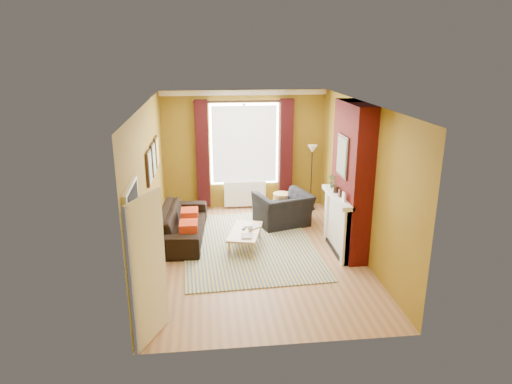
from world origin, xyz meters
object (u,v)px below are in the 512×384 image
Objects in this scene: sofa at (182,224)px; armchair at (283,209)px; coffee_table at (245,232)px; wicker_stool at (282,204)px; floor_lamp at (312,159)px.

sofa is 2.20m from armchair.
armchair reaches higher than coffee_table.
floor_lamp is at bearing 21.15° from wicker_stool.
sofa is 1.36m from coffee_table.
coffee_table is (1.22, -0.60, 0.00)m from sofa.
floor_lamp reaches higher than sofa.
floor_lamp is at bearing -149.19° from armchair.
floor_lamp is (0.74, 0.29, 0.97)m from wicker_stool.
wicker_stool is (2.23, 1.16, -0.06)m from sofa.
floor_lamp is at bearing -59.99° from sofa.
sofa is 1.39× the size of floor_lamp.
sofa reaches higher than wicker_stool.
floor_lamp reaches higher than armchair.
floor_lamp is (2.97, 1.45, 0.91)m from sofa.
coffee_table is 2.85m from floor_lamp.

